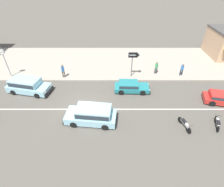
{
  "coord_description": "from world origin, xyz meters",
  "views": [
    {
      "loc": [
        2.62,
        -12.78,
        11.56
      ],
      "look_at": [
        2.6,
        1.53,
        0.8
      ],
      "focal_mm": 28.0,
      "sensor_mm": 36.0,
      "label": 1
    }
  ],
  "objects_px": {
    "hatchback_red_2": "(223,98)",
    "hatchback_teal_4": "(131,86)",
    "street_clock": "(4,57)",
    "motorcycle_0": "(185,124)",
    "arrow_signboard": "(137,56)",
    "minivan_pale_blue_3": "(28,85)",
    "motorcycle_1": "(218,123)",
    "pedestrian_near_clock": "(182,69)",
    "pedestrian_by_shop": "(157,67)",
    "minivan_pale_blue_5": "(92,114)",
    "pedestrian_mid_kerb": "(63,70)"
  },
  "relations": [
    {
      "from": "hatchback_red_2",
      "to": "hatchback_teal_4",
      "type": "xyz_separation_m",
      "value": [
        -9.17,
        2.1,
        -0.0
      ]
    },
    {
      "from": "hatchback_red_2",
      "to": "street_clock",
      "type": "xyz_separation_m",
      "value": [
        -23.84,
        4.98,
        2.17
      ]
    },
    {
      "from": "hatchback_teal_4",
      "to": "street_clock",
      "type": "relative_size",
      "value": 1.11
    },
    {
      "from": "motorcycle_0",
      "to": "arrow_signboard",
      "type": "distance_m",
      "value": 9.35
    },
    {
      "from": "minivan_pale_blue_3",
      "to": "hatchback_teal_4",
      "type": "height_order",
      "value": "minivan_pale_blue_3"
    },
    {
      "from": "motorcycle_1",
      "to": "pedestrian_near_clock",
      "type": "relative_size",
      "value": 1.07
    },
    {
      "from": "motorcycle_1",
      "to": "arrow_signboard",
      "type": "distance_m",
      "value": 10.61
    },
    {
      "from": "minivan_pale_blue_3",
      "to": "street_clock",
      "type": "height_order",
      "value": "street_clock"
    },
    {
      "from": "arrow_signboard",
      "to": "hatchback_red_2",
      "type": "bearing_deg",
      "value": -30.73
    },
    {
      "from": "pedestrian_near_clock",
      "to": "pedestrian_by_shop",
      "type": "xyz_separation_m",
      "value": [
        -3.08,
        0.46,
        0.0
      ]
    },
    {
      "from": "hatchback_teal_4",
      "to": "minivan_pale_blue_3",
      "type": "bearing_deg",
      "value": -179.38
    },
    {
      "from": "pedestrian_by_shop",
      "to": "motorcycle_1",
      "type": "bearing_deg",
      "value": -68.02
    },
    {
      "from": "minivan_pale_blue_5",
      "to": "arrow_signboard",
      "type": "bearing_deg",
      "value": 58.61
    },
    {
      "from": "pedestrian_near_clock",
      "to": "street_clock",
      "type": "bearing_deg",
      "value": -179.3
    },
    {
      "from": "hatchback_red_2",
      "to": "pedestrian_mid_kerb",
      "type": "distance_m",
      "value": 17.84
    },
    {
      "from": "hatchback_teal_4",
      "to": "hatchback_red_2",
      "type": "bearing_deg",
      "value": -12.91
    },
    {
      "from": "hatchback_red_2",
      "to": "pedestrian_mid_kerb",
      "type": "relative_size",
      "value": 2.44
    },
    {
      "from": "pedestrian_near_clock",
      "to": "minivan_pale_blue_5",
      "type": "bearing_deg",
      "value": -143.05
    },
    {
      "from": "arrow_signboard",
      "to": "pedestrian_by_shop",
      "type": "xyz_separation_m",
      "value": [
        2.72,
        0.73,
        -1.75
      ]
    },
    {
      "from": "hatchback_red_2",
      "to": "pedestrian_by_shop",
      "type": "bearing_deg",
      "value": 134.67
    },
    {
      "from": "minivan_pale_blue_3",
      "to": "minivan_pale_blue_5",
      "type": "height_order",
      "value": "same"
    },
    {
      "from": "hatchback_teal_4",
      "to": "pedestrian_near_clock",
      "type": "bearing_deg",
      "value": 25.36
    },
    {
      "from": "street_clock",
      "to": "pedestrian_near_clock",
      "type": "distance_m",
      "value": 21.35
    },
    {
      "from": "hatchback_red_2",
      "to": "minivan_pale_blue_3",
      "type": "relative_size",
      "value": 0.84
    },
    {
      "from": "pedestrian_mid_kerb",
      "to": "hatchback_teal_4",
      "type": "bearing_deg",
      "value": -18.46
    },
    {
      "from": "motorcycle_0",
      "to": "pedestrian_mid_kerb",
      "type": "distance_m",
      "value": 14.73
    },
    {
      "from": "hatchback_teal_4",
      "to": "pedestrian_mid_kerb",
      "type": "relative_size",
      "value": 2.28
    },
    {
      "from": "minivan_pale_blue_5",
      "to": "arrow_signboard",
      "type": "distance_m",
      "value": 9.09
    },
    {
      "from": "motorcycle_0",
      "to": "arrow_signboard",
      "type": "height_order",
      "value": "arrow_signboard"
    },
    {
      "from": "motorcycle_0",
      "to": "pedestrian_by_shop",
      "type": "relative_size",
      "value": 1.1
    },
    {
      "from": "street_clock",
      "to": "pedestrian_by_shop",
      "type": "height_order",
      "value": "street_clock"
    },
    {
      "from": "arrow_signboard",
      "to": "pedestrian_by_shop",
      "type": "distance_m",
      "value": 3.32
    },
    {
      "from": "pedestrian_near_clock",
      "to": "pedestrian_by_shop",
      "type": "relative_size",
      "value": 1.0
    },
    {
      "from": "pedestrian_near_clock",
      "to": "hatchback_red_2",
      "type": "bearing_deg",
      "value": -64.03
    },
    {
      "from": "minivan_pale_blue_3",
      "to": "pedestrian_mid_kerb",
      "type": "height_order",
      "value": "pedestrian_mid_kerb"
    },
    {
      "from": "pedestrian_mid_kerb",
      "to": "motorcycle_0",
      "type": "bearing_deg",
      "value": -33.69
    },
    {
      "from": "arrow_signboard",
      "to": "hatchback_teal_4",
      "type": "bearing_deg",
      "value": -105.77
    },
    {
      "from": "arrow_signboard",
      "to": "pedestrian_mid_kerb",
      "type": "distance_m",
      "value": 8.98
    },
    {
      "from": "minivan_pale_blue_5",
      "to": "pedestrian_near_clock",
      "type": "height_order",
      "value": "pedestrian_near_clock"
    },
    {
      "from": "hatchback_red_2",
      "to": "minivan_pale_blue_5",
      "type": "bearing_deg",
      "value": -168.64
    },
    {
      "from": "motorcycle_0",
      "to": "street_clock",
      "type": "bearing_deg",
      "value": 156.13
    },
    {
      "from": "minivan_pale_blue_5",
      "to": "motorcycle_0",
      "type": "bearing_deg",
      "value": -5.54
    },
    {
      "from": "motorcycle_0",
      "to": "pedestrian_mid_kerb",
      "type": "height_order",
      "value": "pedestrian_mid_kerb"
    },
    {
      "from": "pedestrian_mid_kerb",
      "to": "street_clock",
      "type": "bearing_deg",
      "value": 178.28
    },
    {
      "from": "motorcycle_1",
      "to": "street_clock",
      "type": "bearing_deg",
      "value": 159.41
    },
    {
      "from": "pedestrian_by_shop",
      "to": "hatchback_teal_4",
      "type": "bearing_deg",
      "value": -134.47
    },
    {
      "from": "minivan_pale_blue_3",
      "to": "pedestrian_mid_kerb",
      "type": "relative_size",
      "value": 2.89
    },
    {
      "from": "street_clock",
      "to": "pedestrian_mid_kerb",
      "type": "bearing_deg",
      "value": -1.72
    },
    {
      "from": "hatchback_teal_4",
      "to": "minivan_pale_blue_5",
      "type": "xyz_separation_m",
      "value": [
        -3.81,
        -4.71,
        0.26
      ]
    },
    {
      "from": "minivan_pale_blue_5",
      "to": "motorcycle_1",
      "type": "bearing_deg",
      "value": -3.16
    }
  ]
}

